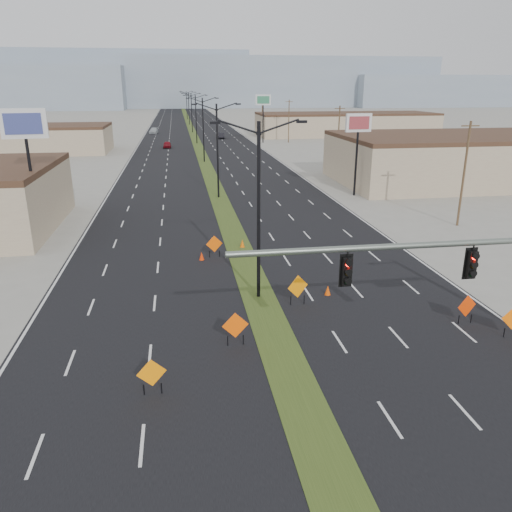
{
  "coord_description": "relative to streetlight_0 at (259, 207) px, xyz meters",
  "views": [
    {
      "loc": [
        -4.29,
        -14.59,
        11.72
      ],
      "look_at": [
        -0.44,
        10.12,
        3.2
      ],
      "focal_mm": 35.0,
      "sensor_mm": 36.0,
      "label": 1
    }
  ],
  "objects": [
    {
      "name": "ground",
      "position": [
        0.0,
        -12.0,
        -5.42
      ],
      "size": [
        600.0,
        600.0,
        0.0
      ],
      "primitive_type": "plane",
      "color": "gray",
      "rests_on": "ground"
    },
    {
      "name": "road_surface",
      "position": [
        0.0,
        88.0,
        -5.42
      ],
      "size": [
        25.0,
        400.0,
        0.02
      ],
      "primitive_type": "cube",
      "color": "black",
      "rests_on": "ground"
    },
    {
      "name": "median_strip",
      "position": [
        0.0,
        88.0,
        -5.42
      ],
      "size": [
        2.0,
        400.0,
        0.04
      ],
      "primitive_type": "cube",
      "color": "#2F4318",
      "rests_on": "ground"
    },
    {
      "name": "building_sw_far",
      "position": [
        -32.0,
        73.0,
        -3.17
      ],
      "size": [
        30.0,
        14.0,
        4.5
      ],
      "primitive_type": "cube",
      "color": "tan",
      "rests_on": "ground"
    },
    {
      "name": "building_se_near",
      "position": [
        34.0,
        33.0,
        -2.67
      ],
      "size": [
        36.0,
        18.0,
        5.5
      ],
      "primitive_type": "cube",
      "color": "tan",
      "rests_on": "ground"
    },
    {
      "name": "building_se_far",
      "position": [
        38.0,
        98.0,
        -2.92
      ],
      "size": [
        44.0,
        16.0,
        5.0
      ],
      "primitive_type": "cube",
      "color": "tan",
      "rests_on": "ground"
    },
    {
      "name": "mesa_center",
      "position": [
        40.0,
        288.0,
        8.58
      ],
      "size": [
        220.0,
        50.0,
        28.0
      ],
      "primitive_type": "cube",
      "color": "#8493A4",
      "rests_on": "ground"
    },
    {
      "name": "mesa_east",
      "position": [
        180.0,
        278.0,
        3.58
      ],
      "size": [
        160.0,
        50.0,
        18.0
      ],
      "primitive_type": "cube",
      "color": "#8493A4",
      "rests_on": "ground"
    },
    {
      "name": "mesa_backdrop",
      "position": [
        -30.0,
        308.0,
        10.58
      ],
      "size": [
        140.0,
        50.0,
        32.0
      ],
      "primitive_type": "cube",
      "color": "#8493A4",
      "rests_on": "ground"
    },
    {
      "name": "streetlight_0",
      "position": [
        0.0,
        0.0,
        0.0
      ],
      "size": [
        5.15,
        0.24,
        10.02
      ],
      "color": "black",
      "rests_on": "ground"
    },
    {
      "name": "streetlight_1",
      "position": [
        0.0,
        28.0,
        0.0
      ],
      "size": [
        5.15,
        0.24,
        10.02
      ],
      "color": "black",
      "rests_on": "ground"
    },
    {
      "name": "streetlight_2",
      "position": [
        0.0,
        56.0,
        0.0
      ],
      "size": [
        5.15,
        0.24,
        10.02
      ],
      "color": "black",
      "rests_on": "ground"
    },
    {
      "name": "streetlight_3",
      "position": [
        0.0,
        84.0,
        0.0
      ],
      "size": [
        5.15,
        0.24,
        10.02
      ],
      "color": "black",
      "rests_on": "ground"
    },
    {
      "name": "streetlight_4",
      "position": [
        0.0,
        112.0,
        0.0
      ],
      "size": [
        5.15,
        0.24,
        10.02
      ],
      "color": "black",
      "rests_on": "ground"
    },
    {
      "name": "streetlight_5",
      "position": [
        0.0,
        140.0,
        0.0
      ],
      "size": [
        5.15,
        0.24,
        10.02
      ],
      "color": "black",
      "rests_on": "ground"
    },
    {
      "name": "streetlight_6",
      "position": [
        0.0,
        168.0,
        0.0
      ],
      "size": [
        5.15,
        0.24,
        10.02
      ],
      "color": "black",
      "rests_on": "ground"
    },
    {
      "name": "utility_pole_0",
      "position": [
        20.0,
        13.0,
        -0.74
      ],
      "size": [
        1.6,
        0.2,
        9.0
      ],
      "color": "#4C3823",
      "rests_on": "ground"
    },
    {
      "name": "utility_pole_1",
      "position": [
        20.0,
        48.0,
        -0.74
      ],
      "size": [
        1.6,
        0.2,
        9.0
      ],
      "color": "#4C3823",
      "rests_on": "ground"
    },
    {
      "name": "utility_pole_2",
      "position": [
        20.0,
        83.0,
        -0.74
      ],
      "size": [
        1.6,
        0.2,
        9.0
      ],
      "color": "#4C3823",
      "rests_on": "ground"
    },
    {
      "name": "utility_pole_3",
      "position": [
        20.0,
        118.0,
        -0.74
      ],
      "size": [
        1.6,
        0.2,
        9.0
      ],
      "color": "#4C3823",
      "rests_on": "ground"
    },
    {
      "name": "car_left",
      "position": [
        -6.26,
        76.79,
        -4.78
      ],
      "size": [
        1.56,
        3.77,
        1.28
      ],
      "primitive_type": "imported",
      "rotation": [
        0.0,
        0.0,
        -0.01
      ],
      "color": "maroon",
      "rests_on": "ground"
    },
    {
      "name": "car_mid",
      "position": [
        6.16,
        93.96,
        -4.73
      ],
      "size": [
        1.79,
        4.28,
        1.38
      ],
      "primitive_type": "imported",
      "rotation": [
        0.0,
        0.0,
        -0.08
      ],
      "color": "black",
      "rests_on": "ground"
    },
    {
      "name": "car_far",
      "position": [
        -10.12,
        109.96,
        -4.72
      ],
      "size": [
        2.48,
        5.03,
        1.41
      ],
      "primitive_type": "imported",
      "rotation": [
        0.0,
        0.0,
        -0.11
      ],
      "color": "#B2B8BC",
      "rests_on": "ground"
    },
    {
      "name": "construction_sign_0",
      "position": [
        -5.74,
        -9.0,
        -4.49
      ],
      "size": [
        1.17,
        0.27,
        1.58
      ],
      "rotation": [
        0.0,
        0.0,
        0.2
      ],
      "color": "orange",
      "rests_on": "ground"
    },
    {
      "name": "construction_sign_1",
      "position": [
        -2.0,
        -5.54,
        -4.42
      ],
      "size": [
        1.28,
        0.15,
        1.7
      ],
      "rotation": [
        0.0,
        0.0,
        0.09
      ],
      "color": "#FA5305",
      "rests_on": "ground"
    },
    {
      "name": "construction_sign_2",
      "position": [
        -2.0,
        7.58,
        -4.47
      ],
      "size": [
        1.2,
        0.27,
        1.62
      ],
      "rotation": [
        0.0,
        0.0,
        0.19
      ],
      "color": "#EC5404",
      "rests_on": "ground"
    },
    {
      "name": "construction_sign_3",
      "position": [
        2.0,
        -1.42,
        -4.37
      ],
      "size": [
        1.26,
        0.52,
        1.78
      ],
      "rotation": [
        0.0,
        0.0,
        0.37
      ],
      "color": "orange",
      "rests_on": "ground"
    },
    {
      "name": "construction_sign_4",
      "position": [
        10.07,
        -5.07,
        -4.48
      ],
      "size": [
        1.17,
        0.36,
        1.6
      ],
      "rotation": [
        0.0,
        0.0,
        0.27
      ],
      "color": "red",
      "rests_on": "ground"
    },
    {
      "name": "cone_0",
      "position": [
        2.72,
        1.13,
        -5.09
      ],
      "size": [
        0.44,
        0.44,
        0.66
      ],
      "primitive_type": "cone",
      "rotation": [
        0.0,
        0.0,
        -0.13
      ],
      "color": "#E66404",
      "rests_on": "ground"
    },
    {
      "name": "cone_1",
      "position": [
        4.09,
        -0.35,
        -5.12
      ],
      "size": [
        0.36,
        0.36,
        0.59
      ],
      "primitive_type": "cone",
      "rotation": [
        0.0,
        0.0,
        -0.0
      ],
      "color": "#DF4604",
      "rests_on": "ground"
    },
    {
      "name": "cone_2",
      "position": [
        0.28,
        9.51,
        -5.09
      ],
      "size": [
        0.51,
        0.51,
        0.65
      ],
      "primitive_type": "cone",
      "rotation": [
        0.0,
        0.0,
        -0.39
      ],
      "color": "#DD5A04",
      "rests_on": "ground"
    },
    {
      "name": "cone_3",
      "position": [
        -2.96,
        7.1,
        -5.12
      ],
      "size": [
        0.48,
        0.48,
        0.61
      ],
      "primitive_type": "cone",
      "rotation": [
        0.0,
        0.0,
        -0.4
      ],
      "color": "red",
      "rests_on": "ground"
    },
    {
      "name": "pole_sign_west",
      "position": [
        -15.62,
        14.32,
        2.93
      ],
      "size": [
        3.33,
        0.84,
        10.17
      ],
      "rotation": [
        0.0,
        0.0,
        0.15
      ],
      "color": "black",
      "rests_on": "ground"
    },
    {
      "name": "pole_sign_east_near",
      "position": [
        15.31,
        26.83,
        1.86
      ],
      "size": [
        2.94,
        0.62,
        8.96
      ],
      "rotation": [
        0.0,
        0.0,
        0.09
      ],
      "color": "black",
      "rests_on": "ground"
    },
    {
      "name": "pole_sign_east_far",
      "position": [
        14.44,
        83.69,
        2.84
      ],
      "size": [
        3.3,
        0.74,
        10.08
      ],
      "rotation": [
        0.0,
        0.0,
        -0.12
      ],
      "color": "black",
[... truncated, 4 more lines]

